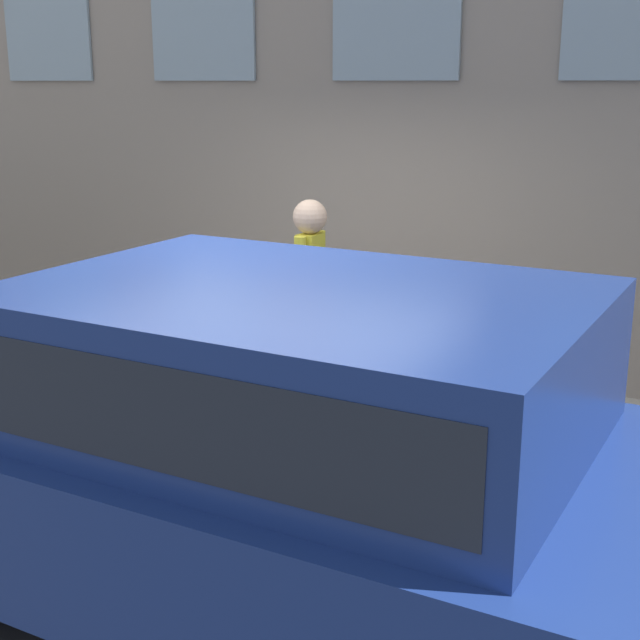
% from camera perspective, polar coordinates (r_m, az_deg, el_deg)
% --- Properties ---
extents(ground_plane, '(80.00, 80.00, 0.00)m').
position_cam_1_polar(ground_plane, '(6.20, -4.52, -9.65)').
color(ground_plane, '#2D2D30').
extents(sidewalk, '(2.29, 60.00, 0.17)m').
position_cam_1_polar(sidewalk, '(7.08, 0.57, -5.65)').
color(sidewalk, '#A8A093').
rests_on(sidewalk, ground_plane).
extents(fire_hydrant, '(0.37, 0.47, 0.77)m').
position_cam_1_polar(fire_hydrant, '(6.13, 0.69, -4.24)').
color(fire_hydrant, gray).
rests_on(fire_hydrant, sidewalk).
extents(person, '(0.38, 0.25, 1.58)m').
position_cam_1_polar(person, '(6.66, -0.63, 2.33)').
color(person, '#232328').
rests_on(person, sidewalk).
extents(parked_car_navy_near, '(2.07, 5.31, 1.70)m').
position_cam_1_polar(parked_car_navy_near, '(4.18, -1.22, -8.25)').
color(parked_car_navy_near, black).
rests_on(parked_car_navy_near, ground_plane).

